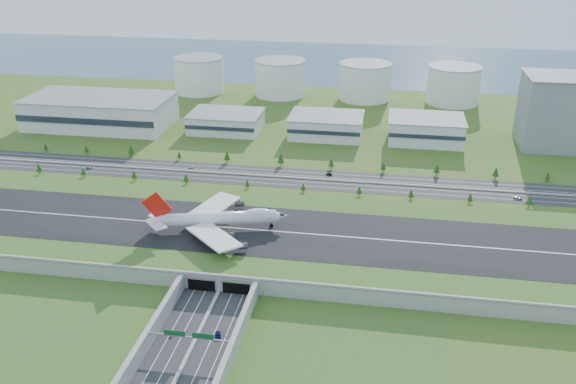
% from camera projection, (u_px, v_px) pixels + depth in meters
% --- Properties ---
extents(ground, '(1200.00, 1200.00, 0.00)m').
position_uv_depth(ground, '(243.00, 242.00, 335.91)').
color(ground, '#334D18').
rests_on(ground, ground).
extents(airfield_deck, '(520.00, 100.00, 9.20)m').
position_uv_depth(airfield_deck, '(243.00, 235.00, 334.15)').
color(airfield_deck, gray).
rests_on(airfield_deck, ground).
extents(underpass_road, '(38.80, 120.40, 8.00)m').
position_uv_depth(underpass_road, '(186.00, 352.00, 244.89)').
color(underpass_road, '#28282B').
rests_on(underpass_road, ground).
extents(sign_gantry_near, '(38.70, 0.70, 9.80)m').
position_uv_depth(sign_gantry_near, '(189.00, 338.00, 247.41)').
color(sign_gantry_near, gray).
rests_on(sign_gantry_near, ground).
extents(north_expressway, '(560.00, 36.00, 0.12)m').
position_uv_depth(north_expressway, '(275.00, 177.00, 421.51)').
color(north_expressway, '#28282B').
rests_on(north_expressway, ground).
extents(tree_row, '(506.32, 48.68, 8.49)m').
position_uv_depth(tree_row, '(285.00, 170.00, 420.35)').
color(tree_row, '#3D2819').
rests_on(tree_row, ground).
extents(hangar_west, '(120.00, 60.00, 25.00)m').
position_uv_depth(hangar_west, '(100.00, 112.00, 523.31)').
color(hangar_west, silver).
rests_on(hangar_west, ground).
extents(hangar_mid_a, '(58.00, 42.00, 15.00)m').
position_uv_depth(hangar_mid_a, '(226.00, 122.00, 513.21)').
color(hangar_mid_a, silver).
rests_on(hangar_mid_a, ground).
extents(hangar_mid_b, '(58.00, 42.00, 17.00)m').
position_uv_depth(hangar_mid_b, '(326.00, 126.00, 499.94)').
color(hangar_mid_b, silver).
rests_on(hangar_mid_b, ground).
extents(hangar_mid_c, '(58.00, 42.00, 19.00)m').
position_uv_depth(hangar_mid_c, '(426.00, 130.00, 487.43)').
color(hangar_mid_c, silver).
rests_on(hangar_mid_c, ground).
extents(office_tower, '(46.00, 46.00, 55.00)m').
position_uv_depth(office_tower, '(553.00, 112.00, 470.26)').
color(office_tower, gray).
rests_on(office_tower, ground).
extents(fuel_tank_a, '(50.00, 50.00, 35.00)m').
position_uv_depth(fuel_tank_a, '(199.00, 75.00, 626.39)').
color(fuel_tank_a, silver).
rests_on(fuel_tank_a, ground).
extents(fuel_tank_b, '(50.00, 50.00, 35.00)m').
position_uv_depth(fuel_tank_b, '(280.00, 78.00, 613.54)').
color(fuel_tank_b, silver).
rests_on(fuel_tank_b, ground).
extents(fuel_tank_c, '(50.00, 50.00, 35.00)m').
position_uv_depth(fuel_tank_c, '(365.00, 82.00, 600.68)').
color(fuel_tank_c, silver).
rests_on(fuel_tank_c, ground).
extents(fuel_tank_d, '(50.00, 50.00, 35.00)m').
position_uv_depth(fuel_tank_d, '(453.00, 85.00, 587.82)').
color(fuel_tank_d, silver).
rests_on(fuel_tank_d, ground).
extents(bay_water, '(1200.00, 260.00, 0.06)m').
position_uv_depth(bay_water, '(331.00, 62.00, 768.57)').
color(bay_water, '#3A566F').
rests_on(bay_water, ground).
extents(boeing_747, '(76.10, 71.01, 24.03)m').
position_uv_depth(boeing_747, '(217.00, 218.00, 329.50)').
color(boeing_747, white).
rests_on(boeing_747, airfield_deck).
extents(car_0, '(1.95, 4.15, 1.37)m').
position_uv_depth(car_0, '(172.00, 333.00, 259.89)').
color(car_0, silver).
rests_on(car_0, ground).
extents(car_2, '(3.59, 5.65, 1.45)m').
position_uv_depth(car_2, '(218.00, 334.00, 259.24)').
color(car_2, '#0E1246').
rests_on(car_2, ground).
extents(car_4, '(4.54, 3.10, 1.44)m').
position_uv_depth(car_4, '(89.00, 168.00, 435.09)').
color(car_4, slate).
rests_on(car_4, ground).
extents(car_5, '(4.56, 3.16, 1.42)m').
position_uv_depth(car_5, '(329.00, 174.00, 424.12)').
color(car_5, black).
rests_on(car_5, ground).
extents(car_6, '(5.96, 3.62, 1.55)m').
position_uv_depth(car_6, '(518.00, 198.00, 387.46)').
color(car_6, '#A5A6AA').
rests_on(car_6, ground).
extents(car_7, '(5.02, 3.65, 1.35)m').
position_uv_depth(car_7, '(191.00, 167.00, 436.50)').
color(car_7, silver).
rests_on(car_7, ground).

